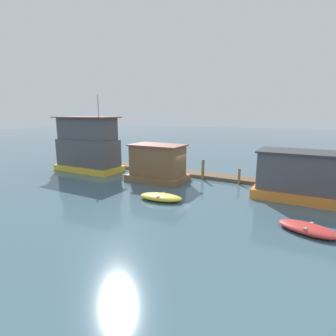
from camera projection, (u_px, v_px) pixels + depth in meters
name	position (u px, v px, depth m)	size (l,w,h in m)	color
ground_plane	(173.00, 181.00, 24.03)	(200.00, 200.00, 0.00)	#426070
dock_walkway	(187.00, 173.00, 26.59)	(33.80, 1.90, 0.30)	brown
houseboat_yellow	(88.00, 146.00, 27.92)	(7.25, 3.34, 7.95)	gold
houseboat_brown	(158.00, 164.00, 23.89)	(5.29, 3.29, 3.35)	brown
houseboat_orange	(306.00, 177.00, 18.67)	(6.90, 3.69, 3.45)	orange
dinghy_yellow	(161.00, 197.00, 18.59)	(3.30, 1.86, 0.49)	yellow
dinghy_red	(308.00, 229.00, 13.50)	(3.26, 2.21, 0.45)	red
mooring_post_near_left	(203.00, 170.00, 24.37)	(0.27, 0.27, 1.91)	#846B4C
mooring_post_far_left	(115.00, 160.00, 29.36)	(0.28, 0.28, 1.93)	brown
mooring_post_centre	(239.00, 176.00, 22.81)	(0.21, 0.21, 1.39)	#846B4C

